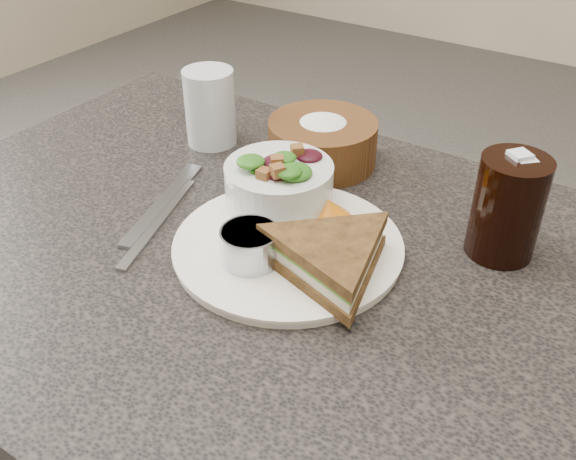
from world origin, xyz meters
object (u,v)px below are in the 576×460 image
(water_glass, at_px, (210,107))
(sandwich, at_px, (331,258))
(bread_basket, at_px, (323,135))
(dining_table, at_px, (264,443))
(dressing_ramekin, at_px, (250,246))
(salad_bowl, at_px, (279,178))
(cola_glass, at_px, (508,203))
(dinner_plate, at_px, (288,247))

(water_glass, bearing_deg, sandwich, -31.02)
(bread_basket, bearing_deg, dining_table, -78.98)
(dining_table, distance_m, bread_basket, 0.48)
(sandwich, relative_size, bread_basket, 1.12)
(dining_table, height_order, dressing_ramekin, dressing_ramekin)
(salad_bowl, height_order, water_glass, water_glass)
(bread_basket, xyz_separation_m, cola_glass, (0.29, -0.07, 0.02))
(dinner_plate, relative_size, bread_basket, 1.72)
(dinner_plate, bearing_deg, bread_basket, 110.50)
(sandwich, xyz_separation_m, cola_glass, (0.14, 0.16, 0.03))
(dinner_plate, bearing_deg, sandwich, -18.60)
(sandwich, distance_m, water_glass, 0.38)
(cola_glass, bearing_deg, sandwich, -130.32)
(dining_table, relative_size, salad_bowl, 7.28)
(dining_table, bearing_deg, sandwich, -5.59)
(water_glass, bearing_deg, cola_glass, -4.31)
(dinner_plate, xyz_separation_m, cola_glass, (0.21, 0.14, 0.06))
(dining_table, xyz_separation_m, dinner_plate, (0.03, 0.01, 0.38))
(dining_table, xyz_separation_m, bread_basket, (-0.04, 0.22, 0.42))
(dining_table, height_order, water_glass, water_glass)
(sandwich, height_order, dressing_ramekin, sandwich)
(dining_table, distance_m, dinner_plate, 0.38)
(dinner_plate, xyz_separation_m, bread_basket, (-0.08, 0.21, 0.04))
(dinner_plate, distance_m, cola_glass, 0.26)
(bread_basket, bearing_deg, dinner_plate, -69.50)
(sandwich, xyz_separation_m, bread_basket, (-0.15, 0.23, 0.01))
(bread_basket, xyz_separation_m, water_glass, (-0.18, -0.04, 0.01))
(sandwich, xyz_separation_m, dressing_ramekin, (-0.09, -0.03, -0.00))
(dining_table, xyz_separation_m, water_glass, (-0.22, 0.19, 0.43))
(dressing_ramekin, bearing_deg, cola_glass, 39.87)
(sandwich, bearing_deg, dining_table, -168.60)
(dining_table, height_order, cola_glass, cola_glass)
(salad_bowl, distance_m, water_glass, 0.23)
(sandwich, xyz_separation_m, salad_bowl, (-0.13, 0.09, 0.02))
(dining_table, relative_size, cola_glass, 7.38)
(dinner_plate, height_order, water_glass, water_glass)
(dressing_ramekin, xyz_separation_m, cola_glass, (0.23, 0.19, 0.04))
(salad_bowl, bearing_deg, dressing_ramekin, -71.50)
(cola_glass, bearing_deg, bread_basket, 166.07)
(dining_table, height_order, sandwich, sandwich)
(dining_table, distance_m, dressing_ramekin, 0.41)
(dining_table, bearing_deg, dinner_plate, 21.81)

